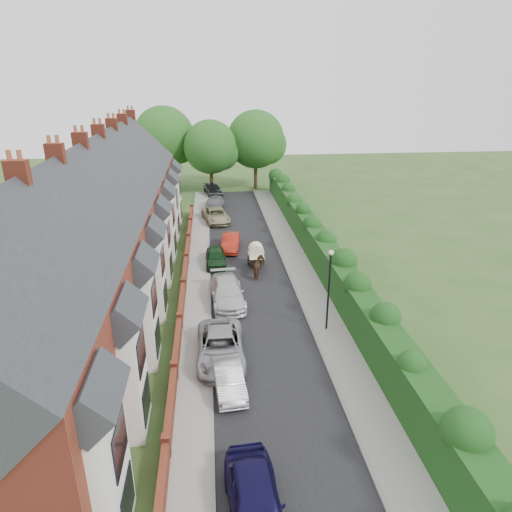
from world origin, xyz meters
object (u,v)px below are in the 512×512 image
at_px(car_silver_b, 220,347).
at_px(car_black, 213,189).
at_px(horse_cart, 256,254).
at_px(lamppost, 329,280).
at_px(car_red, 231,242).
at_px(car_green, 216,257).
at_px(car_beige, 216,215).
at_px(horse, 259,267).
at_px(car_grey, 215,204).
at_px(car_silver_a, 228,377).
at_px(car_navy, 255,500).
at_px(car_white, 227,292).

relative_size(car_silver_b, car_black, 1.18).
bearing_deg(horse_cart, car_silver_b, -104.34).
bearing_deg(lamppost, car_red, 109.13).
bearing_deg(car_green, car_silver_b, -90.66).
relative_size(car_beige, car_black, 1.11).
height_order(car_green, horse_cart, horse_cart).
bearing_deg(horse, car_grey, -72.35).
height_order(car_beige, horse, horse).
relative_size(car_silver_a, car_beige, 0.77).
bearing_deg(lamppost, horse, 111.11).
bearing_deg(car_beige, horse, -89.02).
height_order(car_navy, car_black, car_navy).
bearing_deg(car_beige, car_navy, -99.50).
xyz_separation_m(car_white, car_red, (0.76, 10.17, -0.07)).
distance_m(car_navy, car_silver_a, 7.15).
height_order(car_silver_b, car_black, car_black).
distance_m(car_grey, car_black, 7.51).
bearing_deg(car_silver_b, car_white, 84.69).
bearing_deg(car_white, car_green, 91.43).
bearing_deg(car_navy, car_beige, 87.35).
distance_m(car_white, car_grey, 22.86).
bearing_deg(car_silver_b, car_black, 90.06).
relative_size(car_grey, car_black, 1.13).
xyz_separation_m(lamppost, horse_cart, (-3.18, 10.21, -2.16)).
distance_m(lamppost, car_red, 15.48).
distance_m(car_green, car_grey, 16.19).
height_order(car_white, car_green, car_white).
bearing_deg(car_green, car_beige, 88.08).
bearing_deg(car_black, car_grey, -101.15).
height_order(car_silver_a, horse, horse).
relative_size(car_silver_b, car_beige, 1.07).
bearing_deg(car_white, car_navy, -93.20).
height_order(car_white, horse_cart, horse_cart).
bearing_deg(horse, car_navy, 92.05).
xyz_separation_m(car_navy, car_grey, (-0.67, 39.10, -0.04)).
relative_size(car_silver_b, car_white, 1.04).
height_order(car_grey, horse_cart, horse_cart).
height_order(car_silver_b, car_grey, car_silver_b).
distance_m(car_green, car_beige, 11.85).
relative_size(car_white, car_beige, 1.03).
relative_size(car_navy, car_red, 1.11).
bearing_deg(lamppost, horse_cart, 107.32).
distance_m(car_black, horse, 26.53).
height_order(car_green, car_red, car_red).
distance_m(car_navy, car_green, 22.93).
relative_size(car_white, car_green, 1.30).
xyz_separation_m(car_black, horse_cart, (3.10, -24.39, 0.36)).
bearing_deg(car_black, horse_cart, -94.66).
height_order(car_navy, car_silver_b, car_navy).
bearing_deg(car_silver_a, car_black, 84.92).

